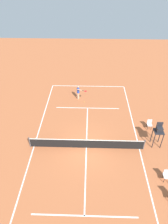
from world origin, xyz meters
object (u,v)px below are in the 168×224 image
at_px(umpire_chair, 159,131).
at_px(courtside_chair_mid, 149,124).
at_px(player_serving, 79,91).
at_px(tennis_ball, 84,102).
at_px(courtside_chair_near, 166,175).

relative_size(umpire_chair, courtside_chair_mid, 2.54).
relative_size(player_serving, courtside_chair_mid, 1.84).
height_order(tennis_ball, courtside_chair_near, courtside_chair_near).
xyz_separation_m(player_serving, courtside_chair_near, (-6.97, 10.64, -0.51)).
bearing_deg(tennis_ball, umpire_chair, 135.13).
bearing_deg(courtside_chair_near, player_serving, -56.75).
bearing_deg(courtside_chair_mid, courtside_chair_near, 89.37).
xyz_separation_m(player_serving, tennis_ball, (-0.68, 0.66, -1.01)).
xyz_separation_m(tennis_ball, courtside_chair_near, (-6.30, 9.98, 0.50)).
height_order(umpire_chair, courtside_chair_mid, umpire_chair).
bearing_deg(courtside_chair_mid, tennis_ball, -33.67).
xyz_separation_m(player_serving, umpire_chair, (-7.12, 7.07, 0.56)).
bearing_deg(player_serving, courtside_chair_near, 55.67).
relative_size(player_serving, umpire_chair, 0.73).
xyz_separation_m(umpire_chair, courtside_chair_near, (0.14, 3.56, -1.07)).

